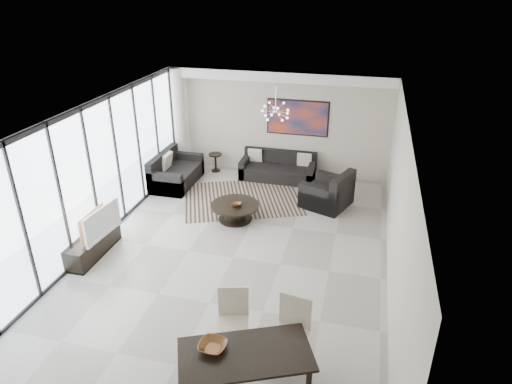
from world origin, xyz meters
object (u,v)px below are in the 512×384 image
(tv_console, at_px, (93,245))
(dining_table, at_px, (245,358))
(sofa_main, at_px, (278,170))
(television, at_px, (98,222))
(coffee_table, at_px, (235,211))

(tv_console, distance_m, dining_table, 4.64)
(sofa_main, distance_m, tv_console, 5.44)
(tv_console, xyz_separation_m, television, (0.16, 0.05, 0.53))
(sofa_main, bearing_deg, coffee_table, -100.79)
(coffee_table, height_order, television, television)
(tv_console, xyz_separation_m, dining_table, (3.87, -2.53, 0.41))
(coffee_table, distance_m, dining_table, 4.88)
(coffee_table, bearing_deg, dining_table, -71.80)
(coffee_table, bearing_deg, tv_console, -138.31)
(coffee_table, height_order, dining_table, dining_table)
(tv_console, bearing_deg, television, 15.88)
(coffee_table, height_order, tv_console, tv_console)
(television, bearing_deg, sofa_main, -24.97)
(sofa_main, relative_size, television, 1.91)
(coffee_table, height_order, sofa_main, sofa_main)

